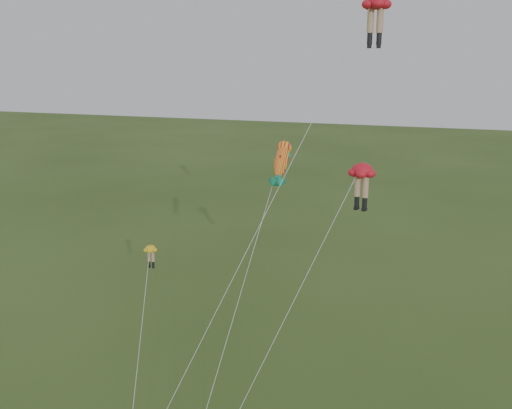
% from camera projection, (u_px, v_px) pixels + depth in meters
% --- Properties ---
extents(legs_kite_red_high, '(10.35, 12.21, 23.64)m').
position_uv_depth(legs_kite_red_high, '(373.00, 11.00, 31.24)').
color(legs_kite_red_high, red).
rests_on(legs_kite_red_high, ground).
extents(legs_kite_red_mid, '(6.94, 8.72, 14.95)m').
position_uv_depth(legs_kite_red_mid, '(360.00, 178.00, 29.78)').
color(legs_kite_red_mid, red).
rests_on(legs_kite_red_mid, ground).
extents(legs_kite_yellow, '(4.25, 10.90, 9.44)m').
position_uv_depth(legs_kite_yellow, '(149.00, 265.00, 33.39)').
color(legs_kite_yellow, yellow).
rests_on(legs_kite_yellow, ground).
extents(fish_kite, '(2.23, 12.83, 15.81)m').
position_uv_depth(fish_kite, '(281.00, 161.00, 32.68)').
color(fish_kite, yellow).
rests_on(fish_kite, ground).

